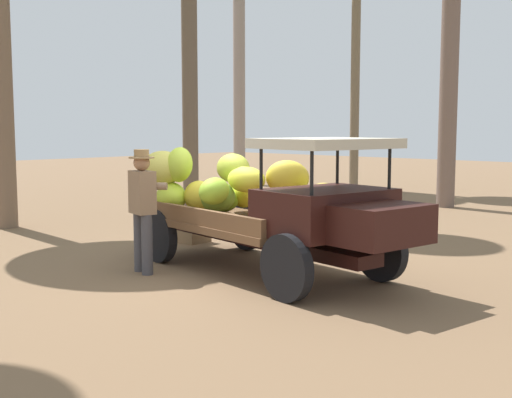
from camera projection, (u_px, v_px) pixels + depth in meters
The scene contains 4 objects.
ground_plane at pixel (230, 267), 9.31m from camera, with size 60.00×60.00×0.00m, color brown.
truck at pixel (270, 205), 8.83m from camera, with size 4.60×2.25×1.83m.
farmer at pixel (143, 203), 8.85m from camera, with size 0.53×0.49×1.67m.
wooden_crate at pixel (193, 230), 11.30m from camera, with size 0.45×0.45×0.40m, color olive.
Camera 1 is at (6.54, -6.40, 1.97)m, focal length 46.48 mm.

